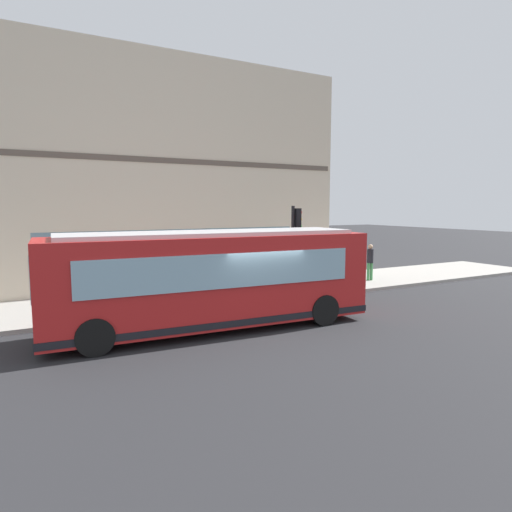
{
  "coord_description": "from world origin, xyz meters",
  "views": [
    {
      "loc": [
        -12.1,
        6.39,
        3.82
      ],
      "look_at": [
        1.54,
        -0.97,
        2.08
      ],
      "focal_mm": 30.76,
      "sensor_mm": 36.0,
      "label": 1
    }
  ],
  "objects_px": {
    "pedestrian_walking_along_curb": "(370,259)",
    "newspaper_vending_box": "(328,280)",
    "fire_hydrant": "(307,281)",
    "pedestrian_near_building_entrance": "(272,261)",
    "traffic_light_near_corner": "(295,233)",
    "city_bus_nearside": "(212,280)",
    "pedestrian_by_light_pole": "(321,267)"
  },
  "relations": [
    {
      "from": "pedestrian_walking_along_curb",
      "to": "newspaper_vending_box",
      "type": "height_order",
      "value": "pedestrian_walking_along_curb"
    },
    {
      "from": "fire_hydrant",
      "to": "pedestrian_by_light_pole",
      "type": "distance_m",
      "value": 1.27
    },
    {
      "from": "fire_hydrant",
      "to": "pedestrian_near_building_entrance",
      "type": "height_order",
      "value": "pedestrian_near_building_entrance"
    },
    {
      "from": "fire_hydrant",
      "to": "pedestrian_walking_along_curb",
      "type": "xyz_separation_m",
      "value": [
        0.5,
        -4.16,
        0.69
      ]
    },
    {
      "from": "pedestrian_near_building_entrance",
      "to": "pedestrian_by_light_pole",
      "type": "bearing_deg",
      "value": -141.87
    },
    {
      "from": "pedestrian_by_light_pole",
      "to": "newspaper_vending_box",
      "type": "bearing_deg",
      "value": 161.93
    },
    {
      "from": "pedestrian_by_light_pole",
      "to": "pedestrian_walking_along_curb",
      "type": "relative_size",
      "value": 0.86
    },
    {
      "from": "city_bus_nearside",
      "to": "newspaper_vending_box",
      "type": "relative_size",
      "value": 11.3
    },
    {
      "from": "pedestrian_near_building_entrance",
      "to": "pedestrian_walking_along_curb",
      "type": "relative_size",
      "value": 1.0
    },
    {
      "from": "pedestrian_by_light_pole",
      "to": "pedestrian_near_building_entrance",
      "type": "bearing_deg",
      "value": 38.13
    },
    {
      "from": "traffic_light_near_corner",
      "to": "pedestrian_walking_along_curb",
      "type": "height_order",
      "value": "traffic_light_near_corner"
    },
    {
      "from": "city_bus_nearside",
      "to": "pedestrian_walking_along_curb",
      "type": "relative_size",
      "value": 5.61
    },
    {
      "from": "pedestrian_near_building_entrance",
      "to": "pedestrian_by_light_pole",
      "type": "distance_m",
      "value": 2.42
    },
    {
      "from": "traffic_light_near_corner",
      "to": "newspaper_vending_box",
      "type": "relative_size",
      "value": 4.12
    },
    {
      "from": "traffic_light_near_corner",
      "to": "pedestrian_by_light_pole",
      "type": "bearing_deg",
      "value": -61.01
    },
    {
      "from": "traffic_light_near_corner",
      "to": "newspaper_vending_box",
      "type": "distance_m",
      "value": 2.88
    },
    {
      "from": "city_bus_nearside",
      "to": "pedestrian_near_building_entrance",
      "type": "relative_size",
      "value": 5.61
    },
    {
      "from": "pedestrian_by_light_pole",
      "to": "pedestrian_walking_along_curb",
      "type": "distance_m",
      "value": 3.1
    },
    {
      "from": "traffic_light_near_corner",
      "to": "pedestrian_near_building_entrance",
      "type": "distance_m",
      "value": 3.58
    },
    {
      "from": "traffic_light_near_corner",
      "to": "fire_hydrant",
      "type": "bearing_deg",
      "value": -56.26
    },
    {
      "from": "city_bus_nearside",
      "to": "traffic_light_near_corner",
      "type": "xyz_separation_m",
      "value": [
        2.57,
        -4.81,
        1.18
      ]
    },
    {
      "from": "pedestrian_walking_along_curb",
      "to": "newspaper_vending_box",
      "type": "bearing_deg",
      "value": 107.41
    },
    {
      "from": "newspaper_vending_box",
      "to": "city_bus_nearside",
      "type": "bearing_deg",
      "value": 112.57
    },
    {
      "from": "traffic_light_near_corner",
      "to": "pedestrian_by_light_pole",
      "type": "height_order",
      "value": "traffic_light_near_corner"
    },
    {
      "from": "fire_hydrant",
      "to": "pedestrian_walking_along_curb",
      "type": "bearing_deg",
      "value": -83.08
    },
    {
      "from": "city_bus_nearside",
      "to": "traffic_light_near_corner",
      "type": "height_order",
      "value": "traffic_light_near_corner"
    },
    {
      "from": "pedestrian_walking_along_curb",
      "to": "pedestrian_near_building_entrance",
      "type": "bearing_deg",
      "value": 68.1
    },
    {
      "from": "pedestrian_walking_along_curb",
      "to": "traffic_light_near_corner",
      "type": "bearing_deg",
      "value": 103.66
    },
    {
      "from": "fire_hydrant",
      "to": "pedestrian_near_building_entrance",
      "type": "xyz_separation_m",
      "value": [
        2.35,
        0.43,
        0.69
      ]
    },
    {
      "from": "newspaper_vending_box",
      "to": "pedestrian_walking_along_curb",
      "type": "bearing_deg",
      "value": -72.59
    },
    {
      "from": "city_bus_nearside",
      "to": "newspaper_vending_box",
      "type": "xyz_separation_m",
      "value": [
        2.8,
        -6.73,
        -0.95
      ]
    },
    {
      "from": "city_bus_nearside",
      "to": "fire_hydrant",
      "type": "distance_m",
      "value": 6.96
    }
  ]
}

